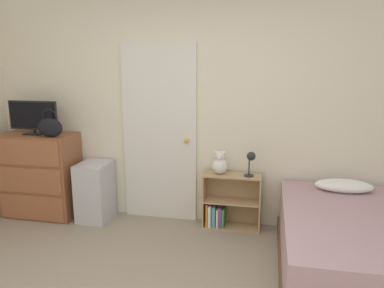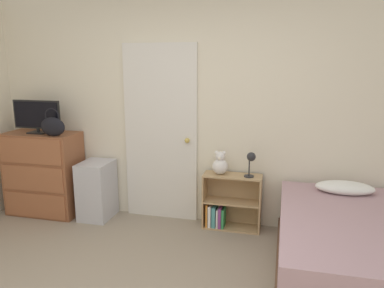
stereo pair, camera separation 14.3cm
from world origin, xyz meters
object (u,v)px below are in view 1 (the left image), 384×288
object	(u,v)px
storage_bin	(95,191)
bed	(354,247)
handbag	(50,127)
dresser	(41,175)
bookshelf	(227,205)
teddy_bear	(220,164)
desk_lamp	(251,159)
tv	(33,117)

from	to	relation	value
storage_bin	bed	size ratio (longest dim) A/B	0.37
handbag	bed	world-z (taller)	handbag
dresser	bed	size ratio (longest dim) A/B	0.54
dresser	storage_bin	size ratio (longest dim) A/B	1.47
bookshelf	teddy_bear	bearing A→B (deg)	-174.15
handbag	desk_lamp	bearing A→B (deg)	5.19
bed	handbag	bearing A→B (deg)	170.05
tv	storage_bin	xyz separation A→B (m)	(0.70, 0.03, -0.85)
handbag	storage_bin	world-z (taller)	handbag
tv	dresser	bearing A→B (deg)	42.80
tv	teddy_bear	size ratio (longest dim) A/B	2.30
dresser	handbag	bearing A→B (deg)	-26.70
dresser	teddy_bear	world-z (taller)	dresser
tv	handbag	xyz separation A→B (m)	(0.28, -0.11, -0.09)
dresser	bookshelf	xyz separation A→B (m)	(2.21, 0.11, -0.24)
dresser	storage_bin	bearing A→B (deg)	1.21
tv	teddy_bear	world-z (taller)	tv
dresser	storage_bin	distance (m)	0.70
dresser	teddy_bear	bearing A→B (deg)	2.78
handbag	bed	size ratio (longest dim) A/B	0.17
tv	bed	xyz separation A→B (m)	(3.39, -0.66, -0.91)
handbag	bed	bearing A→B (deg)	-9.95
dresser	teddy_bear	distance (m)	2.13
tv	storage_bin	world-z (taller)	tv
tv	bookshelf	size ratio (longest dim) A/B	0.95
dresser	bed	world-z (taller)	dresser
desk_lamp	bed	world-z (taller)	desk_lamp
storage_bin	tv	bearing A→B (deg)	-177.48
handbag	teddy_bear	bearing A→B (deg)	7.19
dresser	teddy_bear	size ratio (longest dim) A/B	3.82
bed	desk_lamp	bearing A→B (deg)	141.13
teddy_bear	desk_lamp	distance (m)	0.34
teddy_bear	bed	bearing A→B (deg)	-31.88
tv	desk_lamp	bearing A→B (deg)	1.94
bookshelf	storage_bin	bearing A→B (deg)	-176.34
dresser	tv	bearing A→B (deg)	-137.20
dresser	bed	distance (m)	3.45
tv	bed	size ratio (longest dim) A/B	0.33
bookshelf	bed	distance (m)	1.41
teddy_bear	desk_lamp	size ratio (longest dim) A/B	0.95
tv	bookshelf	world-z (taller)	tv
tv	storage_bin	bearing A→B (deg)	2.52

